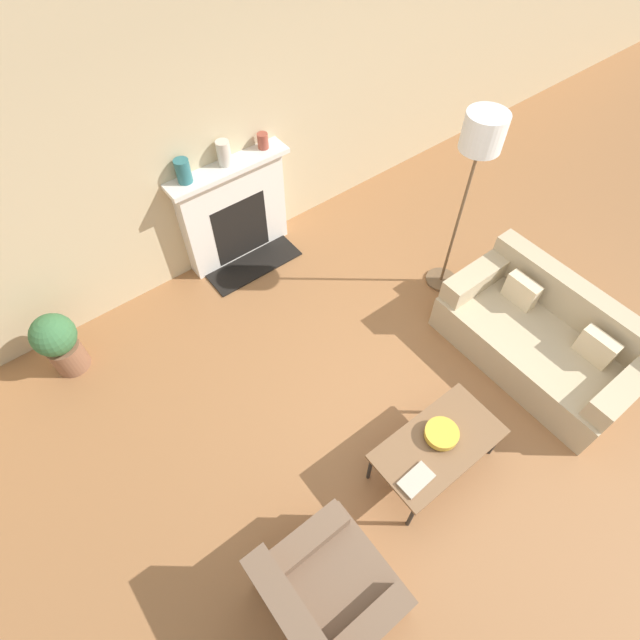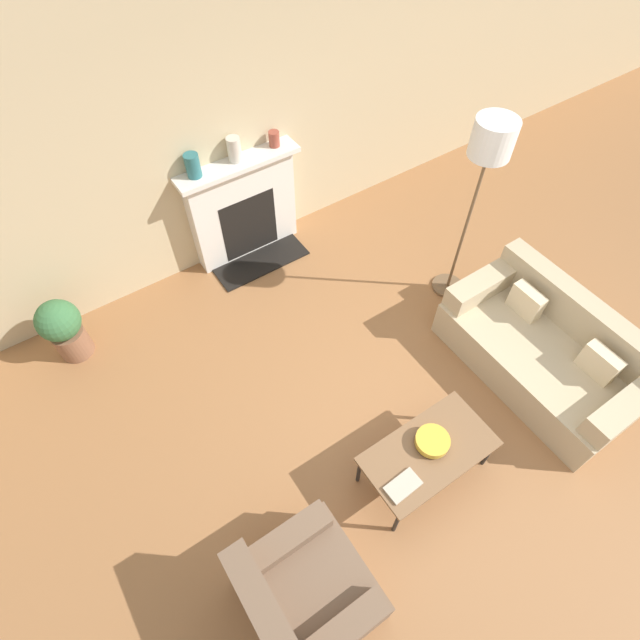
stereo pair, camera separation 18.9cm
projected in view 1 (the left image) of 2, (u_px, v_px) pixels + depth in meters
ground_plane at (441, 432)px, 4.45m from camera, size 18.00×18.00×0.00m
wall_back at (232, 127)px, 4.79m from camera, size 18.00×0.06×2.90m
fireplace at (235, 213)px, 5.35m from camera, size 1.30×0.59×1.19m
couch at (542, 338)px, 4.71m from camera, size 0.95×1.81×0.79m
armchair_near at (325, 596)px, 3.42m from camera, size 0.81×0.85×0.79m
coffee_table at (438, 445)px, 3.94m from camera, size 1.05×0.56×0.45m
bowl at (442, 434)px, 3.91m from camera, size 0.27×0.27×0.08m
book at (416, 480)px, 3.72m from camera, size 0.28×0.16×0.02m
floor_lamp at (479, 149)px, 4.21m from camera, size 0.36×0.36×1.99m
mantel_vase_left at (183, 171)px, 4.61m from camera, size 0.14×0.14×0.23m
mantel_vase_center_left at (224, 153)px, 4.77m from camera, size 0.13×0.13×0.25m
mantel_vase_center_right at (263, 141)px, 4.97m from camera, size 0.11×0.11×0.16m
potted_plant at (58, 342)px, 4.57m from camera, size 0.40×0.40×0.70m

